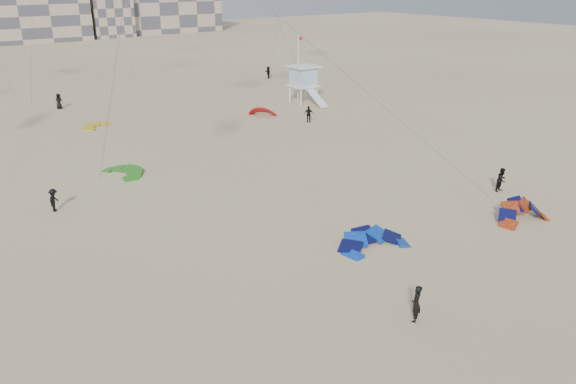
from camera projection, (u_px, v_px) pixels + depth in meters
ground at (367, 287)px, 28.56m from camera, size 320.00×320.00×0.00m
kite_ground_blue at (374, 247)px, 32.83m from camera, size 5.00×5.20×2.59m
kite_ground_orange at (521, 221)px, 36.21m from camera, size 4.09×4.13×3.59m
kite_ground_green at (124, 174)px, 44.82m from camera, size 4.47×4.28×1.15m
kite_ground_red_far at (263, 115)px, 63.31m from camera, size 4.37×4.36×2.98m
kite_ground_yellow at (96, 127)px, 58.47m from camera, size 4.29×4.34×0.56m
kitesurfer_main at (416, 304)px, 25.50m from camera, size 0.79×0.73×1.80m
kitesurfer_b at (502, 180)px, 40.89m from camera, size 0.91×0.73×1.77m
kitesurfer_c at (54, 200)px, 37.46m from camera, size 1.07×1.17×1.58m
kitesurfer_d at (309, 114)px, 59.99m from camera, size 1.06×1.01×1.77m
kitesurfer_e at (59, 101)px, 66.06m from camera, size 1.01×0.80×1.81m
kitesurfer_f at (268, 72)px, 85.44m from camera, size 0.89×1.74×1.79m
lifeguard_tower_near at (304, 84)px, 68.98m from camera, size 3.29×6.17×4.48m
flagpole at (298, 68)px, 67.81m from camera, size 0.67×0.10×8.23m
condo_mid at (11, 15)px, 129.91m from camera, size 32.00×16.00×12.00m
condo_east at (167, 1)px, 152.58m from camera, size 26.00×14.00×16.00m
condo_fill_right at (108, 16)px, 140.80m from camera, size 10.00×10.00×10.00m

